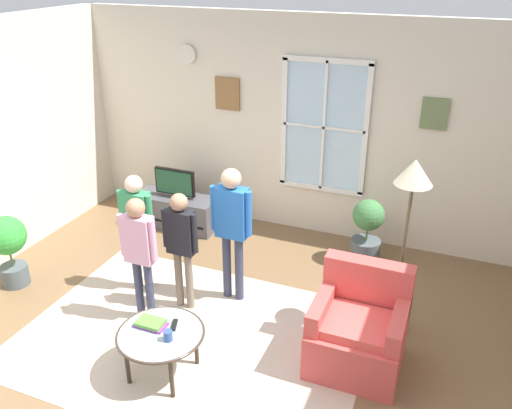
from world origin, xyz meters
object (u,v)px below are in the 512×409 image
object	(u,v)px
coffee_table	(161,336)
potted_plant_by_window	(367,230)
remote_near_books	(174,325)
armchair	(359,331)
book_stack	(151,323)
person_pink_shirt	(139,246)
cup	(168,336)
potted_plant_corner	(8,244)
television	(175,182)
person_green_shirt	(137,220)
floor_lamp	(412,190)
person_black_shirt	(181,238)
person_blue_shirt	(232,220)
tv_stand	(177,211)

from	to	relation	value
coffee_table	potted_plant_by_window	bearing A→B (deg)	63.83
remote_near_books	potted_plant_by_window	size ratio (longest dim) A/B	0.18
armchair	book_stack	xyz separation A→B (m)	(-1.60, -0.71, 0.12)
coffee_table	person_pink_shirt	bearing A→B (deg)	132.82
cup	potted_plant_corner	size ratio (longest dim) A/B	0.11
potted_plant_corner	television	bearing A→B (deg)	63.13
person_green_shirt	floor_lamp	bearing A→B (deg)	7.04
person_green_shirt	person_black_shirt	bearing A→B (deg)	-11.83
coffee_table	book_stack	xyz separation A→B (m)	(-0.12, 0.05, 0.05)
person_pink_shirt	person_blue_shirt	bearing A→B (deg)	44.62
armchair	book_stack	distance (m)	1.75
tv_stand	potted_plant_corner	size ratio (longest dim) A/B	1.34
armchair	person_black_shirt	size ratio (longest dim) A/B	0.70
book_stack	person_black_shirt	distance (m)	0.94
cup	floor_lamp	xyz separation A→B (m)	(1.60, 1.40, 0.96)
tv_stand	book_stack	size ratio (longest dim) A/B	4.01
cup	remote_near_books	world-z (taller)	cup
book_stack	remote_near_books	bearing A→B (deg)	20.79
remote_near_books	person_green_shirt	bearing A→B (deg)	135.43
cup	person_black_shirt	bearing A→B (deg)	112.62
person_black_shirt	person_pink_shirt	bearing A→B (deg)	-129.32
book_stack	remote_near_books	size ratio (longest dim) A/B	1.90
cup	person_pink_shirt	size ratio (longest dim) A/B	0.07
television	person_black_shirt	distance (m)	1.79
remote_near_books	person_blue_shirt	xyz separation A→B (m)	(0.03, 1.11, 0.46)
tv_stand	cup	xyz separation A→B (m)	(1.35, -2.47, 0.26)
remote_near_books	armchair	bearing A→B (deg)	24.34
television	person_green_shirt	bearing A→B (deg)	-74.50
television	potted_plant_by_window	size ratio (longest dim) A/B	0.70
cup	floor_lamp	distance (m)	2.33
television	potted_plant_by_window	distance (m)	2.45
remote_near_books	person_black_shirt	bearing A→B (deg)	114.25
book_stack	tv_stand	bearing A→B (deg)	115.38
coffee_table	cup	xyz separation A→B (m)	(0.11, -0.05, 0.07)
coffee_table	person_green_shirt	bearing A→B (deg)	129.97
person_pink_shirt	person_green_shirt	size ratio (longest dim) A/B	0.99
book_stack	cup	size ratio (longest dim) A/B	2.95
remote_near_books	person_green_shirt	xyz separation A→B (m)	(-0.92, 0.91, 0.37)
person_blue_shirt	person_green_shirt	world-z (taller)	person_blue_shirt
person_pink_shirt	armchair	bearing A→B (deg)	4.62
tv_stand	potted_plant_by_window	world-z (taller)	potted_plant_by_window
person_green_shirt	floor_lamp	world-z (taller)	floor_lamp
television	cup	distance (m)	2.81
remote_near_books	potted_plant_by_window	distance (m)	2.59
cup	person_pink_shirt	bearing A→B (deg)	135.40
television	potted_plant_corner	distance (m)	2.07
person_black_shirt	person_pink_shirt	xyz separation A→B (m)	(-0.26, -0.31, 0.03)
person_black_shirt	floor_lamp	xyz separation A→B (m)	(2.00, 0.44, 0.65)
tv_stand	floor_lamp	xyz separation A→B (m)	(2.95, -1.07, 1.22)
cup	television	bearing A→B (deg)	118.73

